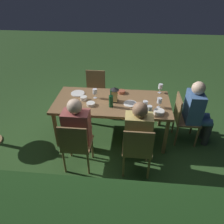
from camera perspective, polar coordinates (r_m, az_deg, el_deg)
The scene contains 22 objects.
ground_plane at distance 4.01m, azimuth -0.00°, elevation -6.13°, with size 16.00×16.00×0.00m, color #2D5123.
dining_table at distance 3.61m, azimuth -0.00°, elevation 2.23°, with size 1.95×0.91×0.73m.
chair_side_left_b at distance 4.49m, azimuth -4.55°, elevation 5.94°, with size 0.42×0.40×0.87m.
chair_side_right_a at distance 3.04m, azimuth 6.79°, elevation -9.64°, with size 0.42×0.40×0.87m.
person_in_mustard at distance 3.09m, azimuth 6.97°, elevation -5.12°, with size 0.38×0.47×1.15m.
chair_side_right_b at distance 3.13m, azimuth -9.63°, elevation -8.52°, with size 0.42×0.40×0.87m.
person_in_rust at distance 3.17m, azimuth -9.06°, elevation -4.14°, with size 0.38×0.47×1.15m.
chair_head_near at distance 3.82m, azimuth 18.58°, elevation -1.31°, with size 0.40×0.42×0.87m.
person_in_blue at distance 3.79m, azimuth 21.85°, elevation 0.44°, with size 0.48×0.38×1.15m.
lantern_centerpiece at distance 3.50m, azimuth 0.63°, elevation 4.95°, with size 0.15×0.15×0.27m.
green_bottle_on_table at distance 3.38m, azimuth -0.22°, elevation 3.02°, with size 0.07×0.07×0.29m.
wine_glass_a at distance 3.32m, azimuth 8.92°, elevation 2.11°, with size 0.08×0.08×0.17m.
wine_glass_b at distance 3.64m, azimuth -4.62°, elevation 5.42°, with size 0.08×0.08×0.17m.
wine_glass_c at distance 3.21m, azimuth 10.02°, elevation 0.80°, with size 0.08×0.08×0.17m.
wine_glass_d at distance 3.44m, azimuth 12.60°, elevation 2.89°, with size 0.08×0.08×0.17m.
wine_glass_e at distance 3.89m, azimuth 12.87°, elevation 6.60°, with size 0.08×0.08×0.17m.
plate_a at distance 3.86m, azimuth -9.17°, elevation 4.97°, with size 0.24×0.24×0.01m, color white.
plate_b at distance 3.51m, azimuth 4.92°, elevation 2.26°, with size 0.22×0.22×0.01m, color white.
bowl_olives at distance 3.48m, azimuth -5.72°, elevation 2.18°, with size 0.14×0.14×0.05m.
bowl_bread at distance 3.64m, azimuth -7.63°, elevation 3.69°, with size 0.11×0.11×0.06m.
bowl_salad at distance 3.82m, azimuth 2.58°, elevation 5.46°, with size 0.13×0.13×0.05m.
bowl_dip at distance 3.33m, azimuth 12.50°, elevation 0.03°, with size 0.16×0.16×0.05m.
Camera 1 is at (-0.30, 3.07, 2.55)m, focal length 34.07 mm.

